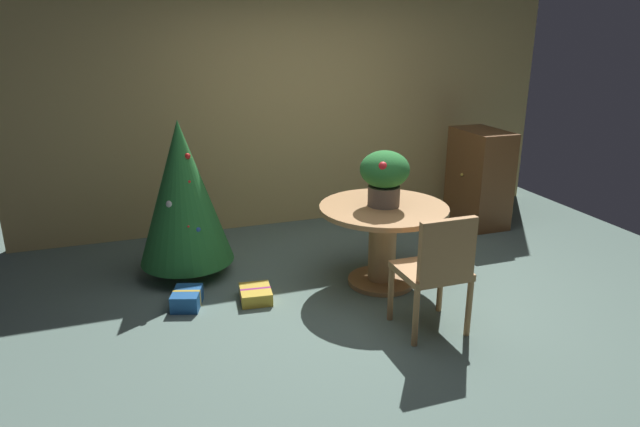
% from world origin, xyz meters
% --- Properties ---
extents(ground_plane, '(6.60, 6.60, 0.00)m').
position_xyz_m(ground_plane, '(0.00, 0.00, 0.00)').
color(ground_plane, slate).
extents(back_wall_panel, '(6.00, 0.10, 2.60)m').
position_xyz_m(back_wall_panel, '(0.00, 2.20, 1.30)').
color(back_wall_panel, tan).
rests_on(back_wall_panel, ground_plane).
extents(round_dining_table, '(1.08, 1.08, 0.70)m').
position_xyz_m(round_dining_table, '(0.20, 0.34, 0.47)').
color(round_dining_table, '#B27F4C').
rests_on(round_dining_table, ground_plane).
extents(flower_vase, '(0.41, 0.41, 0.46)m').
position_xyz_m(flower_vase, '(0.21, 0.36, 0.97)').
color(flower_vase, '#665B51').
rests_on(flower_vase, round_dining_table).
extents(wooden_chair_near, '(0.47, 0.43, 0.91)m').
position_xyz_m(wooden_chair_near, '(0.20, -0.54, 0.52)').
color(wooden_chair_near, '#B27F4C').
rests_on(wooden_chair_near, ground_plane).
extents(holiday_tree, '(0.82, 0.82, 1.39)m').
position_xyz_m(holiday_tree, '(-1.36, 1.09, 0.76)').
color(holiday_tree, brown).
rests_on(holiday_tree, ground_plane).
extents(gift_box_gold, '(0.28, 0.31, 0.10)m').
position_xyz_m(gift_box_gold, '(-0.91, 0.38, 0.05)').
color(gift_box_gold, gold).
rests_on(gift_box_gold, ground_plane).
extents(gift_box_blue, '(0.29, 0.34, 0.14)m').
position_xyz_m(gift_box_blue, '(-1.45, 0.45, 0.07)').
color(gift_box_blue, '#1E569E').
rests_on(gift_box_blue, ground_plane).
extents(wooden_cabinet, '(0.46, 0.71, 1.06)m').
position_xyz_m(wooden_cabinet, '(1.88, 1.42, 0.53)').
color(wooden_cabinet, brown).
rests_on(wooden_cabinet, ground_plane).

